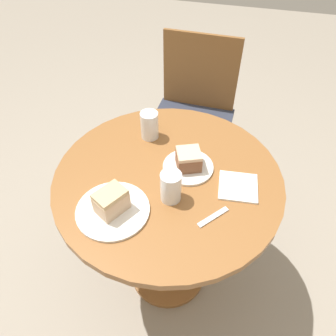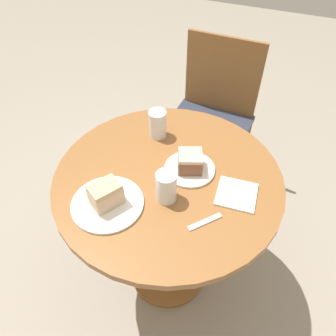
# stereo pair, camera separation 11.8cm
# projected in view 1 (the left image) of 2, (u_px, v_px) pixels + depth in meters

# --- Properties ---
(ground_plane) EXTENTS (8.00, 8.00, 0.00)m
(ground_plane) POSITION_uv_depth(u_px,v_px,m) (168.00, 272.00, 1.75)
(ground_plane) COLOR gray
(table) EXTENTS (0.85, 0.85, 0.76)m
(table) POSITION_uv_depth(u_px,v_px,m) (168.00, 202.00, 1.32)
(table) COLOR brown
(table) RESTS_ON ground_plane
(chair) EXTENTS (0.47, 0.43, 0.91)m
(chair) POSITION_uv_depth(u_px,v_px,m) (193.00, 113.00, 1.94)
(chair) COLOR brown
(chair) RESTS_ON ground_plane
(plate_near) EXTENTS (0.19, 0.19, 0.01)m
(plate_near) POSITION_uv_depth(u_px,v_px,m) (188.00, 167.00, 1.24)
(plate_near) COLOR silver
(plate_near) RESTS_ON table
(plate_far) EXTENTS (0.25, 0.25, 0.01)m
(plate_far) POSITION_uv_depth(u_px,v_px,m) (113.00, 210.00, 1.09)
(plate_far) COLOR silver
(plate_far) RESTS_ON table
(cake_slice_near) EXTENTS (0.11, 0.11, 0.07)m
(cake_slice_near) POSITION_uv_depth(u_px,v_px,m) (189.00, 159.00, 1.21)
(cake_slice_near) COLOR brown
(cake_slice_near) RESTS_ON plate_near
(cake_slice_far) EXTENTS (0.11, 0.12, 0.09)m
(cake_slice_far) POSITION_uv_depth(u_px,v_px,m) (111.00, 201.00, 1.06)
(cake_slice_far) COLOR beige
(cake_slice_far) RESTS_ON plate_far
(glass_lemonade) EXTENTS (0.07, 0.07, 0.12)m
(glass_lemonade) POSITION_uv_depth(u_px,v_px,m) (171.00, 188.00, 1.10)
(glass_lemonade) COLOR beige
(glass_lemonade) RESTS_ON table
(glass_water) EXTENTS (0.07, 0.07, 0.12)m
(glass_water) POSITION_uv_depth(u_px,v_px,m) (150.00, 126.00, 1.33)
(glass_water) COLOR silver
(glass_water) RESTS_ON table
(napkin_stack) EXTENTS (0.15, 0.15, 0.01)m
(napkin_stack) POSITION_uv_depth(u_px,v_px,m) (238.00, 187.00, 1.17)
(napkin_stack) COLOR white
(napkin_stack) RESTS_ON table
(fork) EXTENTS (0.06, 0.16, 0.00)m
(fork) POSITION_uv_depth(u_px,v_px,m) (167.00, 185.00, 1.18)
(fork) COLOR silver
(fork) RESTS_ON table
(spoon) EXTENTS (0.09, 0.11, 0.00)m
(spoon) POSITION_uv_depth(u_px,v_px,m) (213.00, 217.00, 1.08)
(spoon) COLOR silver
(spoon) RESTS_ON table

